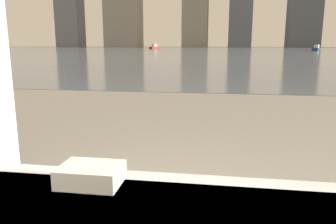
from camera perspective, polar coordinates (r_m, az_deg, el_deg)
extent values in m
cube|color=silver|center=(1.43, -13.26, -11.32)|extent=(0.25, 0.19, 0.04)
cube|color=silver|center=(1.41, -13.34, -9.83)|extent=(0.25, 0.19, 0.04)
cube|color=slate|center=(62.43, 8.66, 10.59)|extent=(180.00, 110.00, 0.01)
cube|color=maroon|center=(79.45, -2.36, 11.12)|extent=(2.24, 3.10, 0.52)
cube|color=silver|center=(79.45, -2.37, 11.52)|extent=(1.16, 1.33, 0.59)
cube|color=navy|center=(62.04, 24.42, 9.91)|extent=(2.02, 2.83, 0.47)
cube|color=silver|center=(62.03, 24.46, 10.38)|extent=(1.05, 1.21, 0.54)
cube|color=#4C515B|center=(122.00, 22.69, 15.74)|extent=(10.33, 6.78, 22.94)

